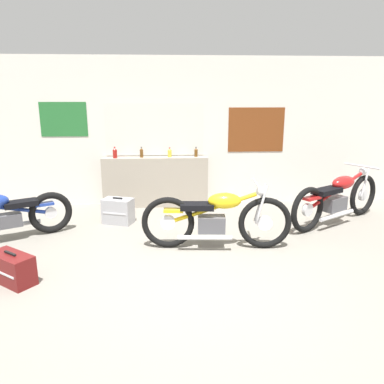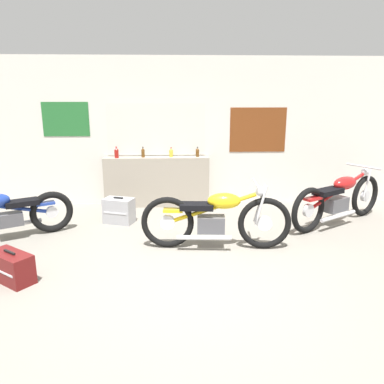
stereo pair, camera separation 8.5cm
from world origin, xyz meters
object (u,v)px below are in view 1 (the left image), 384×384
motorcycle_red (338,198)px  motorcycle_yellow (216,218)px  bottle_left_center (142,153)px  motorcycle_blue (2,216)px  bottle_leftmost (115,153)px  hard_case_darkred (12,268)px  bottle_right_center (196,152)px  hard_case_silver (118,211)px  bottle_center (170,153)px

motorcycle_red → motorcycle_yellow: size_ratio=0.95×
bottle_left_center → motorcycle_blue: size_ratio=0.11×
bottle_leftmost → hard_case_darkred: (-0.81, -2.96, -0.87)m
bottle_leftmost → bottle_right_center: bottle_leftmost is taller
hard_case_silver → motorcycle_red: bearing=-3.3°
bottle_leftmost → bottle_right_center: bearing=2.4°
bottle_left_center → motorcycle_red: bottle_left_center is taller
hard_case_silver → motorcycle_blue: bearing=-155.5°
hard_case_darkred → hard_case_silver: size_ratio=1.12×
bottle_right_center → motorcycle_blue: bottle_right_center is taller
bottle_center → hard_case_silver: bottle_center is taller
hard_case_darkred → motorcycle_blue: bearing=115.9°
bottle_leftmost → bottle_center: size_ratio=1.17×
bottle_leftmost → hard_case_silver: size_ratio=0.38×
bottle_left_center → hard_case_darkred: bottle_left_center is taller
bottle_right_center → hard_case_darkred: size_ratio=0.30×
motorcycle_red → hard_case_darkred: size_ratio=3.20×
bottle_leftmost → bottle_center: bearing=3.2°
motorcycle_yellow → hard_case_darkred: (-2.46, -0.86, -0.27)m
motorcycle_red → motorcycle_blue: bearing=-174.4°
bottle_left_center → motorcycle_yellow: size_ratio=0.10×
bottle_right_center → hard_case_silver: 1.90m
bottle_center → motorcycle_red: bearing=-23.6°
bottle_left_center → motorcycle_blue: 2.65m
bottle_center → hard_case_darkred: 3.63m
bottle_left_center → bottle_right_center: 1.03m
motorcycle_yellow → hard_case_silver: size_ratio=3.80×
bottle_center → bottle_right_center: 0.50m
bottle_left_center → hard_case_darkred: bearing=-113.4°
bottle_center → hard_case_silver: bearing=-131.1°
bottle_right_center → motorcycle_red: size_ratio=0.09×
motorcycle_blue → bottle_center: bearing=35.1°
motorcycle_blue → hard_case_darkred: bearing=-64.1°
bottle_center → motorcycle_yellow: (0.63, -2.16, -0.59)m
motorcycle_yellow → hard_case_darkred: bearing=-160.7°
bottle_leftmost → motorcycle_blue: size_ratio=0.12×
hard_case_darkred → bottle_left_center: bearing=66.6°
bottle_center → hard_case_darkred: size_ratio=0.29×
bottle_leftmost → motorcycle_red: 4.02m
bottle_right_center → hard_case_darkred: (-2.33, -3.02, -0.86)m
bottle_left_center → hard_case_darkred: 3.38m
bottle_right_center → hard_case_silver: (-1.38, -1.01, -0.83)m
bottle_left_center → motorcycle_red: 3.57m
motorcycle_red → hard_case_silver: bearing=176.7°
motorcycle_yellow → hard_case_darkred: motorcycle_yellow is taller
bottle_center → hard_case_darkred: bottle_center is taller
motorcycle_red → bottle_right_center: bearing=151.8°
bottle_leftmost → bottle_right_center: 1.52m
bottle_left_center → bottle_right_center: size_ratio=1.07×
bottle_left_center → bottle_right_center: (1.03, 0.03, -0.01)m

